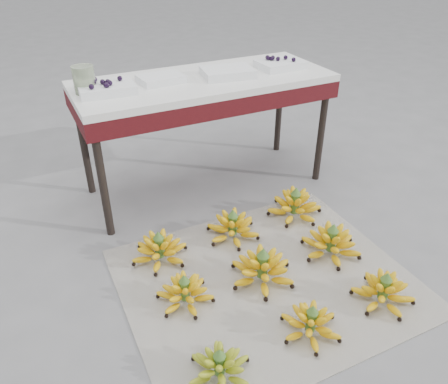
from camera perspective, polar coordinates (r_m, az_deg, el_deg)
name	(u,v)px	position (r m, az deg, el deg)	size (l,w,h in m)	color
ground	(267,294)	(1.96, 5.66, -13.16)	(60.00, 60.00, 0.00)	slate
newspaper_mat	(266,280)	(2.02, 5.52, -11.43)	(1.25, 1.05, 0.01)	white
bunch_front_left	(220,367)	(1.65, -0.58, -21.91)	(0.24, 0.24, 0.14)	olive
bunch_front_center	(311,323)	(1.80, 11.28, -16.48)	(0.31, 0.31, 0.15)	yellow
bunch_front_right	(383,291)	(2.00, 20.09, -12.09)	(0.30, 0.30, 0.16)	yellow
bunch_mid_left	(185,292)	(1.89, -5.12, -12.94)	(0.26, 0.26, 0.15)	yellow
bunch_mid_center	(262,269)	(1.98, 5.03, -9.99)	(0.30, 0.30, 0.18)	yellow
bunch_mid_right	(331,243)	(2.18, 13.81, -6.50)	(0.34, 0.34, 0.17)	yellow
bunch_back_left	(160,250)	(2.11, -8.41, -7.47)	(0.33, 0.33, 0.16)	yellow
bunch_back_center	(233,227)	(2.22, 1.16, -4.65)	(0.31, 0.31, 0.17)	yellow
bunch_back_right	(295,206)	(2.41, 9.22, -1.80)	(0.34, 0.34, 0.18)	yellow
vendor_table	(204,91)	(2.45, -2.57, 12.98)	(1.40, 0.56, 0.67)	black
tray_far_left	(107,88)	(2.26, -15.10, 12.98)	(0.28, 0.21, 0.07)	silver
tray_left	(161,79)	(2.37, -8.23, 14.42)	(0.24, 0.18, 0.04)	silver
tray_right	(228,72)	(2.44, 0.47, 15.36)	(0.30, 0.24, 0.04)	silver
tray_far_right	(280,64)	(2.62, 7.35, 16.25)	(0.26, 0.19, 0.07)	silver
glass_jar	(84,80)	(2.27, -17.80, 13.80)	(0.11, 0.11, 0.13)	#B7CBA1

